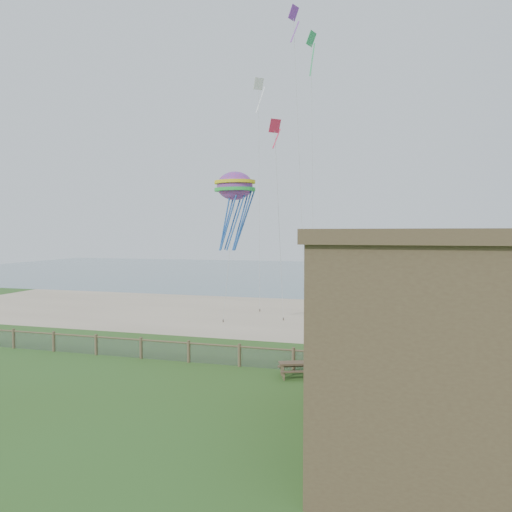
{
  "coord_description": "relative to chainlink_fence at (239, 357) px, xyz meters",
  "views": [
    {
      "loc": [
        7.38,
        -17.5,
        7.28
      ],
      "look_at": [
        0.39,
        8.0,
        5.97
      ],
      "focal_mm": 32.0,
      "sensor_mm": 36.0,
      "label": 1
    }
  ],
  "objects": [
    {
      "name": "chainlink_fence",
      "position": [
        0.0,
        0.0,
        0.0
      ],
      "size": [
        36.2,
        0.2,
        1.25
      ],
      "primitive_type": null,
      "color": "brown",
      "rests_on": "ground"
    },
    {
      "name": "octopus_kite",
      "position": [
        -3.01,
        8.5,
        8.58
      ],
      "size": [
        3.72,
        3.27,
        6.38
      ],
      "primitive_type": null,
      "rotation": [
        0.0,
        0.0,
        -0.42
      ],
      "color": "#FC275D"
    },
    {
      "name": "kite_green",
      "position": [
        2.07,
        11.75,
        20.67
      ],
      "size": [
        2.05,
        1.61,
        2.8
      ],
      "primitive_type": null,
      "rotation": [
        0.44,
        0.0,
        1.2
      ],
      "color": "#2EAF5C"
    },
    {
      "name": "picnic_table",
      "position": [
        3.25,
        -1.0,
        -0.21
      ],
      "size": [
        1.92,
        1.69,
        0.67
      ],
      "primitive_type": null,
      "rotation": [
        0.0,
        0.0,
        0.37
      ],
      "color": "brown",
      "rests_on": "ground"
    },
    {
      "name": "sand_beach",
      "position": [
        0.0,
        16.0,
        -0.55
      ],
      "size": [
        72.0,
        20.0,
        0.02
      ],
      "primitive_type": "cube",
      "color": "tan",
      "rests_on": "ground"
    },
    {
      "name": "kite_purple",
      "position": [
        0.8,
        11.21,
        22.65
      ],
      "size": [
        1.93,
        1.62,
        2.5
      ],
      "primitive_type": null,
      "rotation": [
        0.44,
        0.0,
        1.13
      ],
      "color": "purple"
    },
    {
      "name": "kite_white",
      "position": [
        -2.48,
        13.26,
        18.31
      ],
      "size": [
        1.77,
        1.87,
        2.45
      ],
      "primitive_type": null,
      "rotation": [
        0.44,
        0.0,
        0.67
      ],
      "color": "white"
    },
    {
      "name": "motel_deck",
      "position": [
        13.0,
        -1.0,
        -0.3
      ],
      "size": [
        15.0,
        2.0,
        0.5
      ],
      "primitive_type": "cube",
      "color": "brown",
      "rests_on": "ground"
    },
    {
      "name": "kite_red",
      "position": [
        -0.26,
        9.6,
        14.21
      ],
      "size": [
        1.69,
        1.74,
        1.99
      ],
      "primitive_type": null,
      "rotation": [
        0.44,
        0.0,
        0.7
      ],
      "color": "#F02A51"
    },
    {
      "name": "ground",
      "position": [
        0.0,
        -6.0,
        -0.55
      ],
      "size": [
        160.0,
        160.0,
        0.0
      ],
      "primitive_type": "plane",
      "color": "#36571E",
      "rests_on": "ground"
    },
    {
      "name": "ocean",
      "position": [
        0.0,
        60.0,
        -0.55
      ],
      "size": [
        160.0,
        68.0,
        0.02
      ],
      "primitive_type": "cube",
      "color": "slate",
      "rests_on": "ground"
    }
  ]
}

